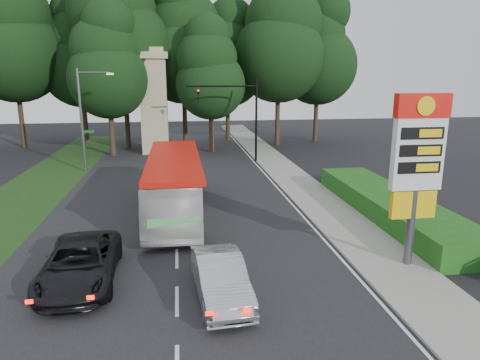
{
  "coord_description": "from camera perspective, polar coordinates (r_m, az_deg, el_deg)",
  "views": [
    {
      "loc": [
        0.25,
        -12.82,
        7.48
      ],
      "look_at": [
        3.33,
        8.51,
        2.2
      ],
      "focal_mm": 32.0,
      "sensor_mm": 36.0,
      "label": 1
    }
  ],
  "objects": [
    {
      "name": "sedan_silver",
      "position": [
        14.99,
        -2.62,
        -12.91
      ],
      "size": [
        1.93,
        4.65,
        1.5
      ],
      "primitive_type": "imported",
      "rotation": [
        0.0,
        0.0,
        0.08
      ],
      "color": "#B6BABE",
      "rests_on": "ground"
    },
    {
      "name": "gas_station_pylon",
      "position": [
        17.57,
        22.6,
        2.77
      ],
      "size": [
        2.1,
        0.45,
        6.85
      ],
      "color": "#59595E",
      "rests_on": "ground"
    },
    {
      "name": "tree_monument_right",
      "position": [
        42.44,
        -3.95,
        14.45
      ],
      "size": [
        6.72,
        6.72,
        13.2
      ],
      "color": "#2D2116",
      "rests_on": "ground"
    },
    {
      "name": "grass_verge_left",
      "position": [
        33.17,
        -25.07,
        -0.57
      ],
      "size": [
        5.0,
        50.0,
        0.02
      ],
      "primitive_type": "cube",
      "color": "#193814",
      "rests_on": "ground"
    },
    {
      "name": "sidewalk_right",
      "position": [
        27.18,
        9.79,
        -2.28
      ],
      "size": [
        3.0,
        80.0,
        0.12
      ],
      "primitive_type": "cube",
      "color": "gray",
      "rests_on": "ground"
    },
    {
      "name": "monument",
      "position": [
        42.94,
        -11.4,
        10.33
      ],
      "size": [
        3.0,
        3.0,
        10.05
      ],
      "color": "tan",
      "rests_on": "ground"
    },
    {
      "name": "tree_center_right",
      "position": [
        47.95,
        -7.67,
        17.88
      ],
      "size": [
        9.24,
        9.24,
        18.15
      ],
      "color": "#2D2116",
      "rests_on": "ground"
    },
    {
      "name": "tree_center_left",
      "position": [
        46.34,
        -15.54,
        18.92
      ],
      "size": [
        10.08,
        10.08,
        19.8
      ],
      "color": "#2D2116",
      "rests_on": "ground"
    },
    {
      "name": "tree_monument_left",
      "position": [
        42.3,
        -17.3,
        14.79
      ],
      "size": [
        7.28,
        7.28,
        14.3
      ],
      "color": "#2D2116",
      "rests_on": "ground"
    },
    {
      "name": "streetlight_signs",
      "position": [
        35.7,
        -20.09,
        8.06
      ],
      "size": [
        2.75,
        0.98,
        8.0
      ],
      "color": "#59595E",
      "rests_on": "ground"
    },
    {
      "name": "transit_bus",
      "position": [
        23.8,
        -8.68,
        -0.68
      ],
      "size": [
        2.95,
        11.57,
        3.21
      ],
      "primitive_type": "imported",
      "rotation": [
        0.0,
        0.0,
        -0.02
      ],
      "color": "silver",
      "rests_on": "ground"
    },
    {
      "name": "suv_charcoal",
      "position": [
        17.06,
        -20.52,
        -10.32
      ],
      "size": [
        2.72,
        5.6,
        1.54
      ],
      "primitive_type": "imported",
      "rotation": [
        0.0,
        0.0,
        0.03
      ],
      "color": "black",
      "rests_on": "ground"
    },
    {
      "name": "tree_west_near",
      "position": [
        50.92,
        -20.63,
        15.78
      ],
      "size": [
        8.4,
        8.4,
        16.5
      ],
      "color": "#2D2116",
      "rests_on": "ground"
    },
    {
      "name": "road_surface",
      "position": [
        25.92,
        -8.43,
        -3.14
      ],
      "size": [
        14.0,
        80.0,
        0.02
      ],
      "primitive_type": "cube",
      "color": "black",
      "rests_on": "ground"
    },
    {
      "name": "tree_west_mid",
      "position": [
        50.68,
        -28.22,
        16.98
      ],
      "size": [
        9.8,
        9.8,
        19.25
      ],
      "color": "#2D2116",
      "rests_on": "ground"
    },
    {
      "name": "hedge",
      "position": [
        24.64,
        19.37,
        -3.25
      ],
      "size": [
        3.0,
        14.0,
        1.2
      ],
      "primitive_type": "cube",
      "color": "#165416",
      "rests_on": "ground"
    },
    {
      "name": "traffic_signal_mast",
      "position": [
        37.32,
        0.17,
        9.45
      ],
      "size": [
        6.1,
        0.35,
        7.2
      ],
      "color": "black",
      "rests_on": "ground"
    },
    {
      "name": "tree_far_east",
      "position": [
        50.43,
        10.45,
        16.81
      ],
      "size": [
        8.68,
        8.68,
        17.05
      ],
      "color": "#2D2116",
      "rests_on": "ground"
    },
    {
      "name": "tree_east_mid",
      "position": [
        47.22,
        5.24,
        18.42
      ],
      "size": [
        9.52,
        9.52,
        18.7
      ],
      "color": "#2D2116",
      "rests_on": "ground"
    },
    {
      "name": "ground",
      "position": [
        14.84,
        -8.4,
        -16.65
      ],
      "size": [
        120.0,
        120.0,
        0.0
      ],
      "primitive_type": "plane",
      "color": "black",
      "rests_on": "ground"
    },
    {
      "name": "tree_east_near",
      "position": [
        50.2,
        -1.7,
        16.27
      ],
      "size": [
        8.12,
        8.12,
        15.95
      ],
      "color": "#2D2116",
      "rests_on": "ground"
    }
  ]
}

